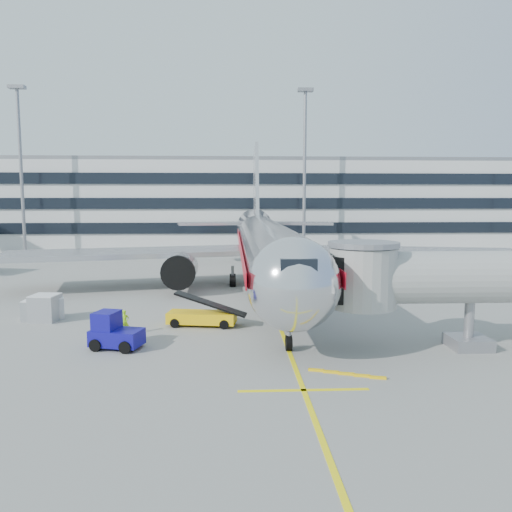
{
  "coord_description": "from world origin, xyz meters",
  "views": [
    {
      "loc": [
        -3.19,
        -35.67,
        8.61
      ],
      "look_at": [
        -1.27,
        5.01,
        4.0
      ],
      "focal_mm": 35.0,
      "sensor_mm": 36.0,
      "label": 1
    }
  ],
  "objects_px": {
    "ramp_worker": "(125,322)",
    "cargo_container_right": "(34,310)",
    "cargo_container_left": "(45,308)",
    "main_jet": "(266,246)",
    "baggage_tug": "(114,332)",
    "cargo_container_front": "(53,308)",
    "belt_loader": "(202,316)"
  },
  "relations": [
    {
      "from": "belt_loader",
      "to": "cargo_container_right",
      "type": "height_order",
      "value": "belt_loader"
    },
    {
      "from": "main_jet",
      "to": "cargo_container_right",
      "type": "distance_m",
      "value": 21.27
    },
    {
      "from": "cargo_container_left",
      "to": "cargo_container_right",
      "type": "distance_m",
      "value": 0.96
    },
    {
      "from": "cargo_container_front",
      "to": "main_jet",
      "type": "bearing_deg",
      "value": 34.39
    },
    {
      "from": "cargo_container_right",
      "to": "cargo_container_left",
      "type": "bearing_deg",
      "value": -14.69
    },
    {
      "from": "ramp_worker",
      "to": "belt_loader",
      "type": "bearing_deg",
      "value": -9.79
    },
    {
      "from": "baggage_tug",
      "to": "belt_loader",
      "type": "bearing_deg",
      "value": 46.38
    },
    {
      "from": "belt_loader",
      "to": "cargo_container_left",
      "type": "distance_m",
      "value": 11.4
    },
    {
      "from": "baggage_tug",
      "to": "cargo_container_front",
      "type": "height_order",
      "value": "baggage_tug"
    },
    {
      "from": "cargo_container_left",
      "to": "ramp_worker",
      "type": "distance_m",
      "value": 7.52
    },
    {
      "from": "belt_loader",
      "to": "baggage_tug",
      "type": "height_order",
      "value": "belt_loader"
    },
    {
      "from": "cargo_container_left",
      "to": "ramp_worker",
      "type": "xyz_separation_m",
      "value": [
        6.43,
        -3.89,
        -0.16
      ]
    },
    {
      "from": "cargo_container_left",
      "to": "cargo_container_right",
      "type": "relative_size",
      "value": 1.34
    },
    {
      "from": "cargo_container_left",
      "to": "cargo_container_front",
      "type": "distance_m",
      "value": 0.79
    },
    {
      "from": "baggage_tug",
      "to": "cargo_container_left",
      "type": "xyz_separation_m",
      "value": [
        -6.44,
        6.91,
        0.01
      ]
    },
    {
      "from": "baggage_tug",
      "to": "ramp_worker",
      "type": "bearing_deg",
      "value": 90.2
    },
    {
      "from": "cargo_container_front",
      "to": "baggage_tug",
      "type": "bearing_deg",
      "value": -51.03
    },
    {
      "from": "cargo_container_left",
      "to": "ramp_worker",
      "type": "relative_size",
      "value": 1.25
    },
    {
      "from": "ramp_worker",
      "to": "cargo_container_right",
      "type": "bearing_deg",
      "value": 118.03
    },
    {
      "from": "belt_loader",
      "to": "cargo_container_left",
      "type": "bearing_deg",
      "value": 170.52
    },
    {
      "from": "main_jet",
      "to": "ramp_worker",
      "type": "height_order",
      "value": "main_jet"
    },
    {
      "from": "cargo_container_left",
      "to": "cargo_container_front",
      "type": "relative_size",
      "value": 1.03
    },
    {
      "from": "cargo_container_front",
      "to": "ramp_worker",
      "type": "height_order",
      "value": "ramp_worker"
    },
    {
      "from": "cargo_container_right",
      "to": "cargo_container_front",
      "type": "bearing_deg",
      "value": 22.2
    },
    {
      "from": "ramp_worker",
      "to": "cargo_container_front",
      "type": "bearing_deg",
      "value": 110.58
    },
    {
      "from": "main_jet",
      "to": "cargo_container_front",
      "type": "distance_m",
      "value": 20.03
    },
    {
      "from": "baggage_tug",
      "to": "cargo_container_front",
      "type": "distance_m",
      "value": 9.81
    },
    {
      "from": "main_jet",
      "to": "baggage_tug",
      "type": "distance_m",
      "value": 21.58
    },
    {
      "from": "cargo_container_right",
      "to": "ramp_worker",
      "type": "xyz_separation_m",
      "value": [
        7.34,
        -4.13,
        0.05
      ]
    },
    {
      "from": "cargo_container_left",
      "to": "cargo_container_right",
      "type": "xyz_separation_m",
      "value": [
        -0.91,
        0.24,
        -0.21
      ]
    },
    {
      "from": "belt_loader",
      "to": "cargo_container_front",
      "type": "bearing_deg",
      "value": 166.68
    },
    {
      "from": "belt_loader",
      "to": "cargo_container_front",
      "type": "height_order",
      "value": "belt_loader"
    }
  ]
}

